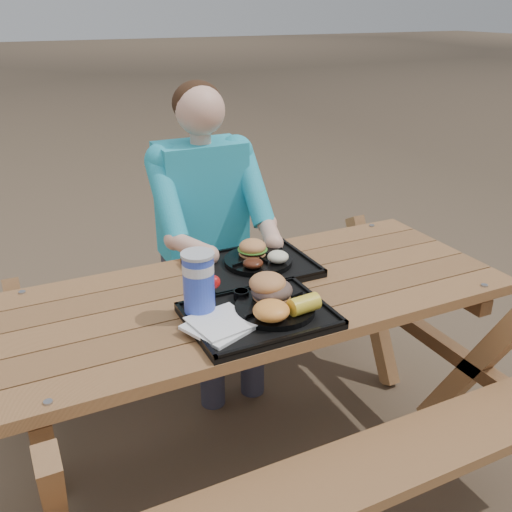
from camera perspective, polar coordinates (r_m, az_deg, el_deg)
name	(u,v)px	position (r m, az deg, el deg)	size (l,w,h in m)	color
ground	(256,453)	(2.46, 0.00, -19.08)	(60.00, 60.00, 0.00)	#999999
picnic_table	(256,377)	(2.22, 0.00, -11.99)	(1.80, 1.49, 0.75)	#999999
tray_near	(259,317)	(1.83, 0.29, -6.11)	(0.45, 0.35, 0.02)	black
tray_far	(252,268)	(2.16, -0.39, -1.21)	(0.45, 0.35, 0.02)	black
plate_near	(275,308)	(1.84, 1.90, -5.27)	(0.26, 0.26, 0.02)	black
plate_far	(258,261)	(2.17, 0.21, -0.48)	(0.26, 0.26, 0.02)	black
napkin_stack	(219,325)	(1.75, -3.68, -6.93)	(0.18, 0.18, 0.02)	white
soda_cup	(199,285)	(1.80, -5.74, -2.91)	(0.10, 0.10, 0.20)	blue
condiment_bbq	(241,295)	(1.91, -1.48, -3.90)	(0.05, 0.05, 0.03)	black
condiment_mustard	(258,290)	(1.95, 0.17, -3.40)	(0.04, 0.04, 0.03)	yellow
sandwich	(272,280)	(1.86, 1.60, -2.36)	(0.13, 0.13, 0.13)	#D5864B
mac_cheese	(271,311)	(1.75, 1.54, -5.48)	(0.11, 0.11, 0.06)	#FFA443
corn_cob	(304,304)	(1.79, 4.83, -4.83)	(0.10, 0.10, 0.06)	yellow
cutlery_far	(207,272)	(2.11, -4.96, -1.59)	(0.03, 0.15, 0.01)	black
burger	(253,243)	(2.18, -0.35, 1.27)	(0.11, 0.11, 0.10)	#E59151
baked_beans	(253,263)	(2.09, -0.30, -0.72)	(0.08, 0.08, 0.03)	#512010
potato_salad	(278,257)	(2.13, 2.21, -0.08)	(0.08, 0.08, 0.04)	white
diner	(205,248)	(2.66, -5.14, 0.83)	(0.48, 0.84, 1.28)	#1B92BF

